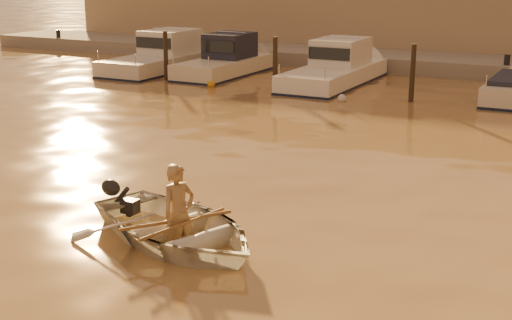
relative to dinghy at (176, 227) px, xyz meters
The scene contains 17 objects.
ground_plane 0.96m from the dinghy, 76.16° to the left, with size 160.00×160.00×0.00m, color #92623A.
dinghy is the anchor object (origin of this frame).
person 0.30m from the dinghy, 20.80° to the right, with size 0.63×0.41×1.73m, color #98774C.
outboard_motor 1.50m from the dinghy, 159.20° to the left, with size 0.90×0.40×0.70m, color black, non-canonical shape.
oar_port 0.29m from the dinghy, 20.80° to the right, with size 0.06×0.06×2.10m, color brown.
oar_starboard 0.15m from the dinghy, 20.80° to the right, with size 0.06×0.06×2.10m, color brown.
moored_boat_0 20.73m from the dinghy, 125.41° to the left, with size 2.39×7.54×1.75m, color silver, non-canonical shape.
moored_boat_1 19.05m from the dinghy, 117.53° to the left, with size 2.09×6.26×1.75m, color beige, non-canonical shape.
moored_boat_2 17.30m from the dinghy, 102.43° to the left, with size 2.23×7.50×1.75m, color white, non-canonical shape.
piling_0 17.94m from the dinghy, 124.99° to the left, with size 0.18×0.18×2.20m, color #2D2319.
piling_1 15.62m from the dinghy, 109.77° to the left, with size 0.18×0.18×2.20m, color #2D2319.
piling_2 14.70m from the dinghy, 89.92° to the left, with size 0.18×0.18×2.20m, color #2D2319.
fender_a 18.60m from the dinghy, 131.65° to the left, with size 0.30×0.30×0.30m, color white.
fender_b 16.07m from the dinghy, 118.85° to the left, with size 0.30×0.30×0.30m, color #C88817.
fender_c 13.76m from the dinghy, 98.90° to the left, with size 0.30×0.30×0.30m, color silver.
quay 22.39m from the dinghy, 89.44° to the left, with size 52.00×4.00×1.00m, color gray.
waterfront_building 27.97m from the dinghy, 89.55° to the left, with size 46.00×7.00×4.80m, color #9E8466.
Camera 1 is at (6.35, -10.48, 4.70)m, focal length 50.00 mm.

